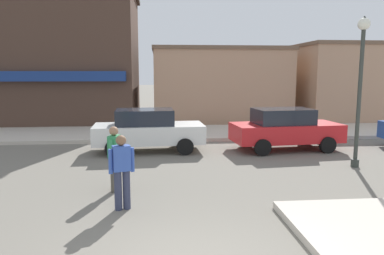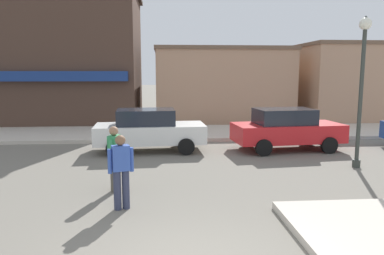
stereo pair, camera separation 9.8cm
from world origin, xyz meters
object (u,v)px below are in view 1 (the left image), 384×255
(pedestrian_crossing_near, at_px, (114,157))
(parked_car_nearest, at_px, (148,130))
(parked_car_second, at_px, (285,129))
(pedestrian_crossing_far, at_px, (122,170))
(lamp_post, at_px, (361,70))

(pedestrian_crossing_near, bearing_deg, parked_car_nearest, 81.61)
(parked_car_second, xyz_separation_m, pedestrian_crossing_near, (-5.81, -4.43, 0.06))
(parked_car_second, height_order, pedestrian_crossing_far, pedestrian_crossing_far)
(parked_car_nearest, bearing_deg, parked_car_second, -2.28)
(parked_car_nearest, xyz_separation_m, pedestrian_crossing_far, (-0.38, -5.93, 0.06))
(parked_car_nearest, distance_m, pedestrian_crossing_near, 4.69)
(lamp_post, distance_m, pedestrian_crossing_near, 7.63)
(pedestrian_crossing_far, bearing_deg, parked_car_nearest, 86.28)
(parked_car_second, distance_m, pedestrian_crossing_far, 7.94)
(parked_car_nearest, height_order, pedestrian_crossing_near, pedestrian_crossing_near)
(lamp_post, distance_m, parked_car_nearest, 7.39)
(pedestrian_crossing_near, bearing_deg, lamp_post, 13.63)
(lamp_post, xyz_separation_m, pedestrian_crossing_near, (-7.13, -1.73, -2.09))
(parked_car_nearest, bearing_deg, pedestrian_crossing_far, -93.72)
(parked_car_second, bearing_deg, pedestrian_crossing_far, -133.91)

